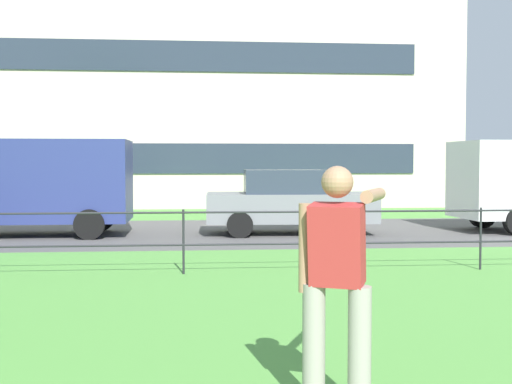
# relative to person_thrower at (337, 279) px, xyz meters

# --- Properties ---
(street_strip) EXTENTS (80.00, 6.72, 0.01)m
(street_strip) POSITION_rel_person_thrower_xyz_m (-1.17, 11.84, -0.92)
(street_strip) COLOR #565454
(street_strip) RESTS_ON ground
(park_fence) EXTENTS (37.97, 0.04, 1.00)m
(park_fence) POSITION_rel_person_thrower_xyz_m (-1.17, 5.78, -0.25)
(park_fence) COLOR #232328
(park_fence) RESTS_ON ground
(person_thrower) EXTENTS (0.72, 0.71, 1.70)m
(person_thrower) POSITION_rel_person_thrower_xyz_m (0.00, 0.00, 0.00)
(person_thrower) COLOR gray
(person_thrower) RESTS_ON ground
(panel_van_center) EXTENTS (5.02, 2.14, 2.24)m
(panel_van_center) POSITION_rel_person_thrower_xyz_m (-5.04, 11.44, 0.35)
(panel_van_center) COLOR navy
(panel_van_center) RESTS_ON ground
(car_grey_far_left) EXTENTS (4.06, 1.92, 1.54)m
(car_grey_far_left) POSITION_rel_person_thrower_xyz_m (1.24, 11.31, -0.14)
(car_grey_far_left) COLOR slate
(car_grey_far_left) RESTS_ON ground
(apartment_building_background) EXTENTS (25.63, 13.52, 15.21)m
(apartment_building_background) POSITION_rel_person_thrower_xyz_m (-3.52, 26.56, 6.69)
(apartment_building_background) COLOR beige
(apartment_building_background) RESTS_ON ground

